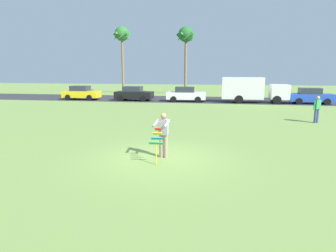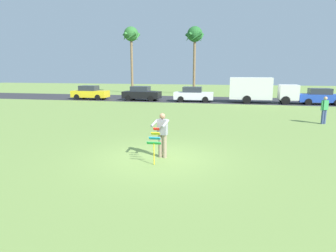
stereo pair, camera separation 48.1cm
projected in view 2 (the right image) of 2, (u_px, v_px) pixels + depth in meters
The scene contains 12 objects.
ground_plane at pixel (159, 158), 11.15m from camera, with size 120.00×120.00×0.00m, color olive.
road_strip at pixel (207, 100), 33.35m from camera, with size 120.00×8.00×0.01m, color #2D2D33.
person_kite_flyer at pixel (162, 133), 11.00m from camera, with size 0.61×0.71×1.73m.
kite_held at pixel (155, 140), 10.31m from camera, with size 0.52×0.65×1.26m.
parked_car_yellow at pixel (90, 93), 33.71m from camera, with size 4.22×1.87×1.60m.
parked_car_black at pixel (141, 94), 32.40m from camera, with size 4.24×1.91×1.60m.
parked_car_white at pixel (193, 95), 31.17m from camera, with size 4.26×1.94×1.60m.
parked_truck_white_box at pixel (259, 89), 29.64m from camera, with size 6.72×2.18×2.62m.
parked_car_blue at pixel (321, 97), 28.53m from camera, with size 4.23×1.89×1.60m.
palm_tree_left_near at pixel (131, 37), 42.23m from camera, with size 2.58×2.71×9.65m.
palm_tree_right_near at pixel (195, 37), 39.51m from camera, with size 2.58×2.71×9.28m.
person_walker_near at pixel (324, 109), 18.03m from camera, with size 0.50×0.37×1.73m.
Camera 2 is at (2.62, -10.39, 3.31)m, focal length 30.80 mm.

